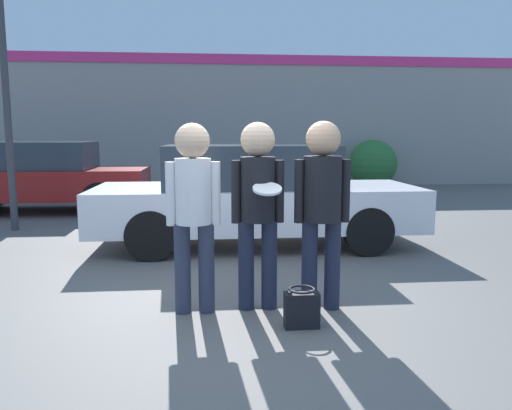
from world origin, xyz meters
The scene contains 10 objects.
ground_plane centered at (0.00, 0.00, 0.00)m, with size 56.00×56.00×0.00m, color #5B5956.
storefront_building centered at (0.00, 11.54, 2.10)m, with size 24.00×0.22×4.13m.
person_left centered at (-0.35, 0.02, 1.05)m, with size 0.50×0.33×1.76m.
person_middle_with_frisbee centered at (0.25, 0.06, 1.06)m, with size 0.49×0.53×1.77m.
person_right centered at (0.84, -0.01, 1.07)m, with size 0.52×0.35×1.78m.
parked_car_near centered at (0.47, 2.83, 0.75)m, with size 4.74×1.81×1.50m.
parked_car_far centered at (-3.80, 6.55, 0.76)m, with size 4.40×1.84×1.50m.
street_lamp centered at (-3.32, 4.39, 3.16)m, with size 1.35×0.35×5.05m.
shrub centered at (4.88, 10.60, 0.75)m, with size 1.50×1.50×1.50m.
handbag centered at (0.57, -0.45, 0.17)m, with size 0.30×0.23×0.35m.
Camera 1 is at (-0.21, -4.51, 1.65)m, focal length 35.00 mm.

